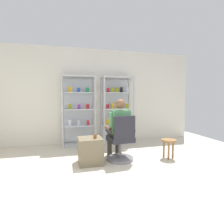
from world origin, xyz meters
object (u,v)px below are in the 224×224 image
Objects in this scene: display_cabinet_right at (117,110)px; storage_crate at (90,151)px; display_cabinet_left at (79,110)px; tea_glass at (95,136)px; office_chair at (121,142)px; seated_shopkeeper at (118,126)px; wooden_stool at (169,143)px.

display_cabinet_right is 1.92m from storage_crate.
tea_glass is (0.20, -1.56, -0.40)m from display_cabinet_left.
display_cabinet_left is 1.10m from display_cabinet_right.
display_cabinet_right is 1.84m from tea_glass.
storage_crate is (-0.64, 0.04, -0.13)m from office_chair.
office_chair reaches higher than storage_crate.
display_cabinet_left is 1.57m from seated_shopkeeper.
seated_shopkeeper is 2.48× the size of storage_crate.
display_cabinet_right is at bearing -0.06° from display_cabinet_left.
storage_crate is at bearing -85.59° from display_cabinet_left.
office_chair is at bearing -102.86° from display_cabinet_right.
wooden_stool is (1.04, -0.11, -0.06)m from office_chair.
seated_shopkeeper reaches higher than tea_glass.
display_cabinet_right is 1.47× the size of seated_shopkeeper.
storage_crate is 1.25× the size of wooden_stool.
storage_crate is 6.35× the size of tea_glass.
display_cabinet_right is 4.57× the size of wooden_stool.
display_cabinet_right is 1.43m from seated_shopkeeper.
storage_crate is at bearing 140.18° from tea_glass.
display_cabinet_right is at bearing 77.14° from office_chair.
storage_crate is at bearing 175.20° from wooden_stool.
seated_shopkeeper is (-0.36, -1.36, -0.25)m from display_cabinet_right.
display_cabinet_left is 1.79m from office_chair.
office_chair is (-0.35, -1.52, -0.57)m from display_cabinet_right.
display_cabinet_right is 3.65× the size of storage_crate.
tea_glass is (-0.90, -1.56, -0.40)m from display_cabinet_right.
office_chair is 1.05m from wooden_stool.
wooden_stool is at bearing -2.51° from tea_glass.
seated_shopkeeper is at bearing 20.23° from tea_glass.
display_cabinet_left reaches higher than office_chair.
storage_crate is at bearing 176.81° from office_chair.
tea_glass is at bearing -120.04° from display_cabinet_right.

